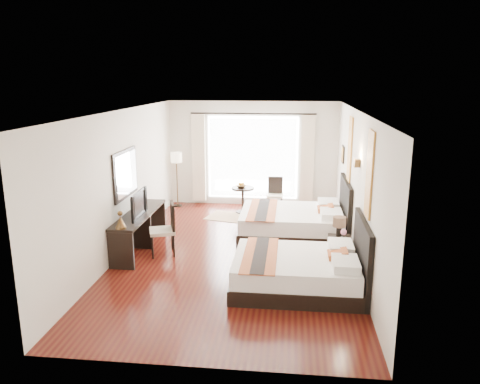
# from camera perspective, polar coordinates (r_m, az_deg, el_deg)

# --- Properties ---
(floor) EXTENTS (4.50, 7.50, 0.01)m
(floor) POSITION_cam_1_polar(r_m,az_deg,el_deg) (9.34, -0.42, -7.58)
(floor) COLOR #3A0C0A
(floor) RESTS_ON ground
(ceiling) EXTENTS (4.50, 7.50, 0.02)m
(ceiling) POSITION_cam_1_polar(r_m,az_deg,el_deg) (8.72, -0.45, 9.79)
(ceiling) COLOR white
(ceiling) RESTS_ON wall_headboard
(wall_headboard) EXTENTS (0.01, 7.50, 2.80)m
(wall_headboard) POSITION_cam_1_polar(r_m,az_deg,el_deg) (8.95, 14.00, 0.47)
(wall_headboard) COLOR silver
(wall_headboard) RESTS_ON floor
(wall_desk) EXTENTS (0.01, 7.50, 2.80)m
(wall_desk) POSITION_cam_1_polar(r_m,az_deg,el_deg) (9.45, -14.09, 1.16)
(wall_desk) COLOR silver
(wall_desk) RESTS_ON floor
(wall_window) EXTENTS (4.50, 0.01, 2.80)m
(wall_window) POSITION_cam_1_polar(r_m,az_deg,el_deg) (12.58, 1.57, 4.66)
(wall_window) COLOR silver
(wall_window) RESTS_ON floor
(wall_entry) EXTENTS (4.50, 0.01, 2.80)m
(wall_entry) POSITION_cam_1_polar(r_m,az_deg,el_deg) (5.38, -5.15, -8.09)
(wall_entry) COLOR silver
(wall_entry) RESTS_ON floor
(window_glass) EXTENTS (2.40, 0.02, 2.20)m
(window_glass) POSITION_cam_1_polar(r_m,az_deg,el_deg) (12.58, 1.56, 4.20)
(window_glass) COLOR white
(window_glass) RESTS_ON wall_window
(sheer_curtain) EXTENTS (2.30, 0.02, 2.10)m
(sheer_curtain) POSITION_cam_1_polar(r_m,az_deg,el_deg) (12.52, 1.54, 4.15)
(sheer_curtain) COLOR white
(sheer_curtain) RESTS_ON wall_window
(drape_left) EXTENTS (0.35, 0.14, 2.35)m
(drape_left) POSITION_cam_1_polar(r_m,az_deg,el_deg) (12.69, -5.03, 4.14)
(drape_left) COLOR beige
(drape_left) RESTS_ON floor
(drape_right) EXTENTS (0.35, 0.14, 2.35)m
(drape_right) POSITION_cam_1_polar(r_m,az_deg,el_deg) (12.45, 8.20, 3.87)
(drape_right) COLOR beige
(drape_right) RESTS_ON floor
(art_panel_near) EXTENTS (0.03, 0.50, 1.35)m
(art_panel_near) POSITION_cam_1_polar(r_m,az_deg,el_deg) (7.47, 15.50, 2.10)
(art_panel_near) COLOR maroon
(art_panel_near) RESTS_ON wall_headboard
(art_panel_far) EXTENTS (0.03, 0.50, 1.35)m
(art_panel_far) POSITION_cam_1_polar(r_m,az_deg,el_deg) (9.97, 13.25, 5.07)
(art_panel_far) COLOR maroon
(art_panel_far) RESTS_ON wall_headboard
(wall_sconce) EXTENTS (0.10, 0.14, 0.14)m
(wall_sconce) POSITION_cam_1_polar(r_m,az_deg,el_deg) (8.57, 14.07, 3.44)
(wall_sconce) COLOR #49341A
(wall_sconce) RESTS_ON wall_headboard
(mirror_frame) EXTENTS (0.04, 1.25, 0.95)m
(mirror_frame) POSITION_cam_1_polar(r_m,az_deg,el_deg) (9.49, -13.81, 2.16)
(mirror_frame) COLOR black
(mirror_frame) RESTS_ON wall_desk
(mirror_glass) EXTENTS (0.01, 1.12, 0.82)m
(mirror_glass) POSITION_cam_1_polar(r_m,az_deg,el_deg) (9.48, -13.67, 2.16)
(mirror_glass) COLOR white
(mirror_glass) RESTS_ON mirror_frame
(bed_near) EXTENTS (2.13, 1.66, 1.20)m
(bed_near) POSITION_cam_1_polar(r_m,az_deg,el_deg) (7.86, 7.49, -9.45)
(bed_near) COLOR black
(bed_near) RESTS_ON floor
(bed_far) EXTENTS (2.29, 1.78, 1.29)m
(bed_far) POSITION_cam_1_polar(r_m,az_deg,el_deg) (10.26, 6.83, -3.69)
(bed_far) COLOR black
(bed_far) RESTS_ON floor
(nightstand) EXTENTS (0.42, 0.53, 0.51)m
(nightstand) POSITION_cam_1_polar(r_m,az_deg,el_deg) (8.98, 12.04, -7.03)
(nightstand) COLOR black
(nightstand) RESTS_ON floor
(table_lamp) EXTENTS (0.24, 0.24, 0.39)m
(table_lamp) POSITION_cam_1_polar(r_m,az_deg,el_deg) (8.89, 12.01, -3.76)
(table_lamp) COLOR black
(table_lamp) RESTS_ON nightstand
(vase) EXTENTS (0.12, 0.12, 0.12)m
(vase) POSITION_cam_1_polar(r_m,az_deg,el_deg) (8.72, 12.49, -5.55)
(vase) COLOR black
(vase) RESTS_ON nightstand
(console_desk) EXTENTS (0.50, 2.20, 0.76)m
(console_desk) POSITION_cam_1_polar(r_m,az_deg,el_deg) (9.71, -12.13, -4.64)
(console_desk) COLOR black
(console_desk) RESTS_ON floor
(television) EXTENTS (0.13, 0.90, 0.52)m
(television) POSITION_cam_1_polar(r_m,az_deg,el_deg) (9.29, -12.71, -1.43)
(television) COLOR black
(television) RESTS_ON console_desk
(bronze_figurine) EXTENTS (0.25, 0.25, 0.29)m
(bronze_figurine) POSITION_cam_1_polar(r_m,az_deg,el_deg) (8.66, -14.36, -3.43)
(bronze_figurine) COLOR #49341A
(bronze_figurine) RESTS_ON console_desk
(desk_chair) EXTENTS (0.61, 0.61, 1.03)m
(desk_chair) POSITION_cam_1_polar(r_m,az_deg,el_deg) (9.34, -9.29, -5.66)
(desk_chair) COLOR #B9A88E
(desk_chair) RESTS_ON floor
(floor_lamp) EXTENTS (0.30, 0.30, 1.47)m
(floor_lamp) POSITION_cam_1_polar(r_m,az_deg,el_deg) (12.54, -7.76, 3.74)
(floor_lamp) COLOR black
(floor_lamp) RESTS_ON floor
(side_table) EXTENTS (0.58, 0.58, 0.67)m
(side_table) POSITION_cam_1_polar(r_m,az_deg,el_deg) (12.00, 0.34, -0.98)
(side_table) COLOR black
(side_table) RESTS_ON floor
(fruit_bowl) EXTENTS (0.31, 0.31, 0.06)m
(fruit_bowl) POSITION_cam_1_polar(r_m,az_deg,el_deg) (11.90, 0.16, 0.70)
(fruit_bowl) COLOR #4D321B
(fruit_bowl) RESTS_ON side_table
(window_chair) EXTENTS (0.41, 0.41, 0.88)m
(window_chair) POSITION_cam_1_polar(r_m,az_deg,el_deg) (12.25, 4.27, -1.05)
(window_chair) COLOR #B9A88E
(window_chair) RESTS_ON floor
(jute_rug) EXTENTS (1.42, 1.13, 0.01)m
(jute_rug) POSITION_cam_1_polar(r_m,az_deg,el_deg) (11.68, -0.88, -3.08)
(jute_rug) COLOR #A08360
(jute_rug) RESTS_ON floor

